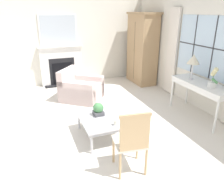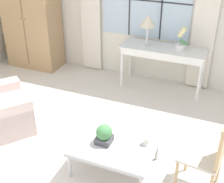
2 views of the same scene
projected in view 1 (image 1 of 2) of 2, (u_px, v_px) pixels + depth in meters
The scene contains 13 objects.
ground_plane at pixel (75, 129), 4.37m from camera, with size 14.00×14.00×0.00m, color silver.
wall_back_windowed at pixel (204, 50), 4.92m from camera, with size 7.20×0.14×2.80m.
wall_left at pixel (70, 39), 6.72m from camera, with size 0.06×7.20×2.80m, color silver.
fireplace at pixel (61, 62), 6.74m from camera, with size 0.34×1.34×2.13m.
armoire at pixel (142, 49), 6.83m from camera, with size 1.14×0.60×2.17m.
console_table at pixel (202, 87), 4.64m from camera, with size 1.44×0.54×0.78m.
table_lamp at pixel (194, 60), 4.69m from camera, with size 0.27×0.27×0.56m.
potted_orchid at pixel (213, 79), 4.29m from camera, with size 0.21×0.16×0.41m.
armchair_upholstered at pixel (81, 89), 5.71m from camera, with size 1.26×1.28×0.81m.
side_chair_wooden at pixel (132, 139), 3.00m from camera, with size 0.50×0.50×1.00m.
coffee_table at pixel (102, 119), 4.00m from camera, with size 0.98×0.79×0.39m.
potted_plant_small at pixel (98, 109), 4.04m from camera, with size 0.19×0.19×0.24m.
pillar_candle at pixel (116, 123), 3.70m from camera, with size 0.11×0.11×0.12m.
Camera 1 is at (3.83, -0.71, 2.23)m, focal length 35.00 mm.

